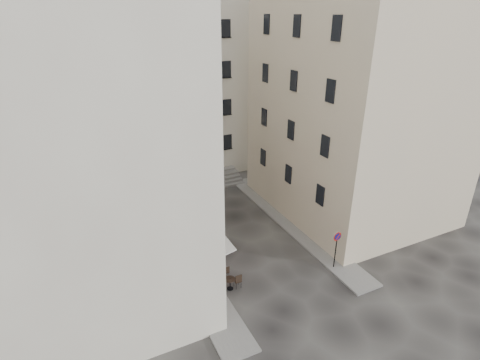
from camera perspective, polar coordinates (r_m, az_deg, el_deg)
ground at (r=26.18m, az=2.67°, el=-11.64°), size 90.00×90.00×0.00m
sidewalk_left at (r=27.86m, az=-9.62°, el=-9.40°), size 2.00×22.00×0.12m
sidewalk_right at (r=30.27m, az=7.55°, el=-6.29°), size 2.00×18.00×0.12m
building_left at (r=22.15m, az=-25.91°, el=8.71°), size 12.20×16.20×20.60m
building_right at (r=30.89m, az=17.61°, el=11.90°), size 12.20×14.20×18.60m
building_back at (r=39.16m, az=-12.11°, el=14.89°), size 18.20×10.20×18.60m
cafe_storefront at (r=24.49m, az=-7.43°, el=-9.33°), size 1.74×7.30×3.50m
stone_steps at (r=36.03m, az=-6.78°, el=-0.41°), size 9.00×3.15×0.80m
bollard_near at (r=24.03m, az=-3.19°, el=-13.86°), size 0.12×0.12×0.98m
bollard_mid at (r=26.69m, az=-6.14°, el=-9.61°), size 0.12×0.12×0.98m
bollard_far at (r=29.53m, az=-8.48°, el=-6.14°), size 0.12×0.12×0.98m
no_parking_sign at (r=24.80m, az=14.51°, el=-9.30°), size 0.63×0.12×2.76m
bistro_table_a at (r=23.30m, az=-1.57°, el=-15.33°), size 1.39×0.65×0.98m
bistro_table_b at (r=24.15m, az=-3.12°, el=-13.95°), size 1.17×0.55×0.82m
bistro_table_c at (r=25.97m, az=-6.25°, el=-10.73°), size 1.43×0.67×1.00m
bistro_table_d at (r=27.49m, az=-6.49°, el=-8.58°), size 1.40×0.66×0.98m
bistro_table_e at (r=27.87m, az=-6.41°, el=-8.07°), size 1.41×0.66×0.99m
pedestrian at (r=26.64m, az=-5.87°, el=-8.76°), size 0.77×0.71×1.77m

